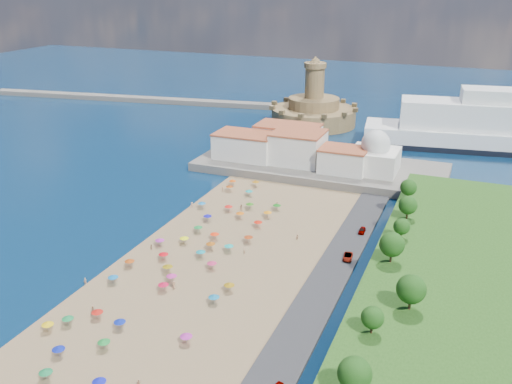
% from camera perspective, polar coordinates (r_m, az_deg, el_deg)
% --- Properties ---
extents(ground, '(700.00, 700.00, 0.00)m').
position_cam_1_polar(ground, '(151.39, -4.98, -5.79)').
color(ground, '#071938').
rests_on(ground, ground).
extents(terrace, '(90.00, 36.00, 3.00)m').
position_cam_1_polar(terrace, '(210.69, 6.42, 2.49)').
color(terrace, '#59544C').
rests_on(terrace, ground).
extents(jetty, '(18.00, 70.00, 2.40)m').
position_cam_1_polar(jetty, '(248.89, 3.76, 5.42)').
color(jetty, '#59544C').
rests_on(jetty, ground).
extents(breakwater, '(199.03, 34.77, 2.60)m').
position_cam_1_polar(breakwater, '(329.63, -10.23, 9.05)').
color(breakwater, '#59544C').
rests_on(breakwater, ground).
extents(waterfront_buildings, '(57.00, 29.00, 11.00)m').
position_cam_1_polar(waterfront_buildings, '(212.99, 3.15, 4.60)').
color(waterfront_buildings, silver).
rests_on(waterfront_buildings, terrace).
extents(domed_building, '(16.00, 16.00, 15.00)m').
position_cam_1_polar(domed_building, '(202.44, 11.80, 3.61)').
color(domed_building, silver).
rests_on(domed_building, terrace).
extents(fortress, '(40.00, 40.00, 32.40)m').
position_cam_1_polar(fortress, '(275.34, 5.78, 8.07)').
color(fortress, olive).
rests_on(fortress, ground).
extents(beach_parasols, '(31.03, 117.69, 2.20)m').
position_cam_1_polar(beach_parasols, '(143.09, -7.46, -6.62)').
color(beach_parasols, gray).
rests_on(beach_parasols, beach).
extents(beachgoers, '(39.54, 94.72, 1.89)m').
position_cam_1_polar(beachgoers, '(152.21, -6.03, -5.20)').
color(beachgoers, tan).
rests_on(beachgoers, beach).
extents(parked_cars, '(2.78, 73.76, 1.39)m').
position_cam_1_polar(parked_cars, '(139.55, 8.41, -7.79)').
color(parked_cars, gray).
rests_on(parked_cars, promenade).
extents(hillside_trees, '(14.12, 107.91, 7.52)m').
position_cam_1_polar(hillside_trees, '(123.14, 13.16, -7.71)').
color(hillside_trees, '#382314').
rests_on(hillside_trees, hillside).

